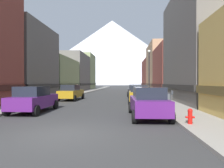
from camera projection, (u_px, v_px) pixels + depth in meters
The scene contains 24 objects.
ground_plane at pixel (62, 134), 7.45m from camera, with size 400.00×400.00×0.00m, color #353535.
sidewalk_left at pixel (87, 91), 42.81m from camera, with size 2.50×100.00×0.15m, color gray.
sidewalk_right at pixel (143, 91), 41.92m from camera, with size 2.50×100.00×0.15m, color gray.
storefront_left_1 at pixel (11, 64), 24.26m from camera, with size 9.56×9.35×9.26m.
storefront_left_2 at pixel (47, 77), 35.48m from camera, with size 9.68×12.20×6.48m.
storefront_left_3 at pixel (66, 73), 47.96m from camera, with size 10.14×11.83×9.19m.
storefront_left_4 at pixel (83, 72), 58.84m from camera, with size 6.82×9.36×10.73m.
storefront_right_1 at pixel (208, 48), 19.05m from camera, with size 6.88×11.76×11.35m.
storefront_right_2 at pixel (176, 72), 30.33m from camera, with size 6.36×9.66×7.82m.
storefront_right_3 at pixel (171, 69), 40.55m from camera, with size 9.69×11.00×10.24m.
storefront_right_4 at pixel (157, 76), 52.64m from camera, with size 7.65×12.24×8.31m.
car_left_0 at pixel (34, 99), 13.06m from camera, with size 2.12×4.43×1.78m.
car_left_1 at pixel (71, 92), 22.05m from camera, with size 2.21×4.47×1.78m.
car_right_0 at pixel (148, 102), 10.97m from camera, with size 2.19×4.46×1.78m.
car_right_1 at pixel (138, 94), 19.01m from camera, with size 2.13×4.43×1.78m.
car_right_2 at pixel (135, 91), 25.68m from camera, with size 2.17×4.45×1.78m.
fire_hydrant_near at pixel (190, 116), 8.67m from camera, with size 0.40×0.22×0.70m.
parking_meter_near at pixel (172, 97), 13.29m from camera, with size 0.14×0.10×1.33m.
trash_bin_right at pixel (168, 98), 17.29m from camera, with size 0.59×0.59×0.98m.
potted_plant_0 at pixel (165, 95), 21.52m from camera, with size 0.48×0.48×0.81m.
potted_plant_1 at pixel (22, 98), 17.51m from camera, with size 0.65×0.65×0.89m.
pedestrian_0 at pixel (77, 89), 34.39m from camera, with size 0.36×0.36×1.60m.
streetlamp_right at pixel (149, 67), 23.01m from camera, with size 0.36×0.36×5.86m.
mountain_backdrop at pixel (112, 52), 267.63m from camera, with size 236.80×236.80×89.47m, color silver.
Camera 1 is at (2.50, -7.28, 2.04)m, focal length 30.46 mm.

